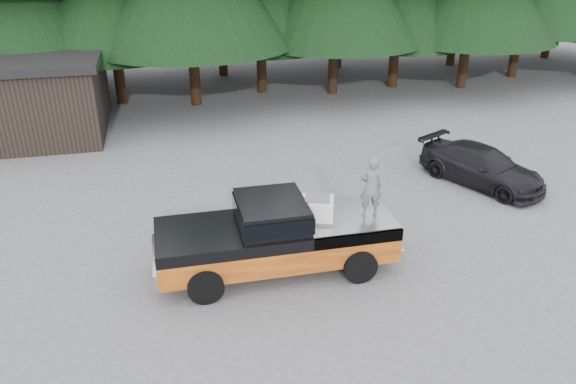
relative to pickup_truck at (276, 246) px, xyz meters
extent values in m
plane|color=#4C4C4E|center=(0.20, 0.40, -0.67)|extent=(120.00, 120.00, 0.00)
cube|color=black|center=(-0.10, 0.00, 0.96)|extent=(1.66, 1.90, 0.59)
cube|color=white|center=(1.02, -0.09, 0.93)|extent=(0.94, 0.85, 0.53)
imported|color=#5C5B63|center=(2.33, -0.18, 1.45)|extent=(0.60, 0.42, 1.57)
imported|color=black|center=(7.71, 3.52, -0.04)|extent=(3.50, 4.62, 1.25)
cube|color=black|center=(-8.80, 12.40, 0.83)|extent=(8.00, 6.00, 3.00)
camera|label=1|loc=(-2.40, -11.73, 7.19)|focal=35.00mm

